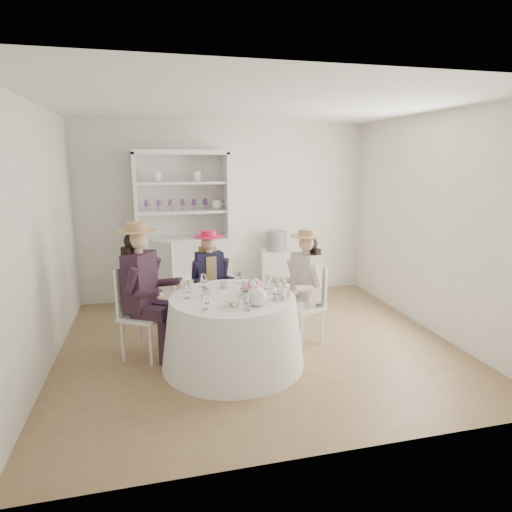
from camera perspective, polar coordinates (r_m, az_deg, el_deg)
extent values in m
plane|color=brown|center=(5.16, 0.27, -11.68)|extent=(4.50, 4.50, 0.00)
plane|color=white|center=(4.74, 0.30, 19.58)|extent=(4.50, 4.50, 0.00)
plane|color=silver|center=(6.71, -3.84, 5.97)|extent=(4.50, 0.00, 4.50)
plane|color=silver|center=(2.91, 9.79, -3.05)|extent=(4.50, 0.00, 4.50)
plane|color=silver|center=(4.77, -27.00, 1.87)|extent=(0.00, 4.50, 4.50)
plane|color=silver|center=(5.74, 22.72, 3.87)|extent=(0.00, 4.50, 4.50)
cone|color=white|center=(4.59, -3.09, -9.94)|extent=(1.51, 1.51, 0.73)
cylinder|color=white|center=(4.46, -3.15, -5.49)|extent=(1.31, 1.31, 0.02)
cube|color=silver|center=(6.54, -9.48, -1.91)|extent=(1.37, 0.60, 1.01)
cube|color=silver|center=(6.57, -9.98, 8.06)|extent=(1.34, 0.14, 1.23)
cube|color=silver|center=(6.33, -10.06, 13.46)|extent=(1.37, 0.60, 0.07)
cube|color=silver|center=(6.34, -15.75, 7.61)|extent=(0.08, 0.51, 1.23)
cube|color=silver|center=(6.43, -4.01, 8.11)|extent=(0.08, 0.51, 1.23)
cube|color=silver|center=(6.37, -9.77, 5.90)|extent=(1.28, 0.53, 0.03)
cube|color=silver|center=(6.34, -9.91, 9.62)|extent=(1.28, 0.53, 0.03)
sphere|color=white|center=(6.42, -5.28, 6.88)|extent=(0.16, 0.16, 0.16)
cube|color=silver|center=(6.82, 2.72, -2.32)|extent=(0.55, 0.55, 0.74)
cylinder|color=black|center=(6.70, 2.77, 2.01)|extent=(0.36, 0.36, 0.31)
cube|color=silver|center=(4.83, -14.71, -7.75)|extent=(0.58, 0.58, 0.04)
cylinder|color=silver|center=(4.71, -13.84, -11.47)|extent=(0.04, 0.04, 0.47)
cylinder|color=silver|center=(4.98, -11.83, -10.01)|extent=(0.04, 0.04, 0.47)
cylinder|color=silver|center=(4.88, -17.34, -10.81)|extent=(0.04, 0.04, 0.47)
cylinder|color=silver|center=(5.14, -15.21, -9.45)|extent=(0.04, 0.04, 0.47)
cube|color=silver|center=(4.84, -16.84, -4.26)|extent=(0.23, 0.36, 0.53)
cube|color=black|center=(4.72, -15.20, -3.24)|extent=(0.38, 0.44, 0.62)
cube|color=black|center=(4.66, -14.04, -7.35)|extent=(0.38, 0.30, 0.13)
cylinder|color=black|center=(4.71, -12.24, -11.23)|extent=(0.11, 0.11, 0.49)
cylinder|color=black|center=(4.50, -16.26, -3.09)|extent=(0.21, 0.18, 0.29)
cube|color=black|center=(4.82, -12.88, -6.63)|extent=(0.38, 0.30, 0.13)
cylinder|color=black|center=(4.86, -11.14, -10.39)|extent=(0.11, 0.11, 0.49)
cylinder|color=black|center=(4.86, -13.47, -1.78)|extent=(0.21, 0.18, 0.29)
cylinder|color=#D8A889|center=(4.65, -15.43, 0.67)|extent=(0.10, 0.10, 0.08)
sphere|color=#D8A889|center=(4.63, -15.52, 2.09)|extent=(0.20, 0.20, 0.20)
sphere|color=black|center=(4.65, -16.01, 1.92)|extent=(0.20, 0.20, 0.20)
cube|color=black|center=(4.72, -16.20, -1.03)|extent=(0.20, 0.26, 0.40)
cylinder|color=tan|center=(4.61, -15.59, 3.26)|extent=(0.42, 0.42, 0.01)
cylinder|color=tan|center=(4.60, -15.62, 3.78)|extent=(0.21, 0.21, 0.08)
cube|color=silver|center=(5.47, -6.08, -5.73)|extent=(0.41, 0.41, 0.04)
cylinder|color=silver|center=(5.37, -7.12, -8.48)|extent=(0.03, 0.03, 0.40)
cylinder|color=silver|center=(5.44, -4.11, -8.12)|extent=(0.03, 0.03, 0.40)
cylinder|color=silver|center=(5.64, -7.87, -7.47)|extent=(0.03, 0.03, 0.40)
cylinder|color=silver|center=(5.71, -5.00, -7.14)|extent=(0.03, 0.03, 0.40)
cube|color=silver|center=(5.55, -6.59, -2.81)|extent=(0.35, 0.07, 0.46)
cube|color=black|center=(5.39, -6.21, -2.27)|extent=(0.35, 0.23, 0.53)
cube|color=tan|center=(5.39, -6.21, -2.27)|extent=(0.15, 0.22, 0.46)
cube|color=black|center=(5.32, -6.63, -5.43)|extent=(0.16, 0.32, 0.11)
cylinder|color=black|center=(5.30, -6.19, -8.65)|extent=(0.09, 0.09, 0.42)
cylinder|color=black|center=(5.29, -8.09, -1.88)|extent=(0.10, 0.17, 0.25)
cube|color=black|center=(5.37, -4.93, -5.24)|extent=(0.16, 0.32, 0.11)
cylinder|color=black|center=(5.34, -4.48, -8.43)|extent=(0.09, 0.09, 0.42)
cylinder|color=black|center=(5.39, -4.19, -1.52)|extent=(0.10, 0.17, 0.25)
cylinder|color=#D8A889|center=(5.32, -6.28, 0.68)|extent=(0.08, 0.08, 0.07)
sphere|color=#D8A889|center=(5.30, -6.31, 1.74)|extent=(0.17, 0.17, 0.17)
sphere|color=tan|center=(5.34, -6.42, 1.67)|extent=(0.17, 0.17, 0.17)
cube|color=tan|center=(5.42, -6.45, -0.50)|extent=(0.23, 0.10, 0.35)
cylinder|color=#D31F48|center=(5.29, -6.33, 2.61)|extent=(0.36, 0.36, 0.01)
cylinder|color=#D31F48|center=(5.28, -6.34, 3.00)|extent=(0.18, 0.18, 0.07)
cube|color=silver|center=(5.11, 6.41, -6.77)|extent=(0.50, 0.50, 0.04)
cylinder|color=silver|center=(5.21, 3.92, -8.95)|extent=(0.03, 0.03, 0.43)
cylinder|color=silver|center=(4.99, 6.13, -10.01)|extent=(0.03, 0.03, 0.43)
cylinder|color=silver|center=(5.39, 6.54, -8.24)|extent=(0.03, 0.03, 0.43)
cylinder|color=silver|center=(5.18, 8.79, -9.21)|extent=(0.03, 0.03, 0.43)
cube|color=silver|center=(5.14, 7.96, -3.64)|extent=(0.16, 0.35, 0.48)
cube|color=beige|center=(5.02, 6.67, -2.87)|extent=(0.30, 0.39, 0.56)
cube|color=beige|center=(5.08, 4.79, -5.94)|extent=(0.35, 0.23, 0.12)
cylinder|color=beige|center=(5.10, 3.52, -9.31)|extent=(0.10, 0.10, 0.44)
cylinder|color=beige|center=(5.12, 4.91, -1.72)|extent=(0.19, 0.14, 0.27)
cube|color=beige|center=(4.95, 6.05, -6.46)|extent=(0.35, 0.23, 0.12)
cylinder|color=beige|center=(4.98, 4.76, -9.92)|extent=(0.10, 0.10, 0.44)
cylinder|color=beige|center=(4.83, 7.89, -2.69)|extent=(0.19, 0.14, 0.27)
cylinder|color=#D8A889|center=(4.95, 6.76, 0.47)|extent=(0.09, 0.09, 0.08)
sphere|color=#D8A889|center=(4.92, 6.79, 1.68)|extent=(0.18, 0.18, 0.18)
sphere|color=black|center=(4.96, 7.17, 1.57)|extent=(0.18, 0.18, 0.18)
cube|color=black|center=(5.03, 7.39, -0.93)|extent=(0.15, 0.24, 0.37)
cylinder|color=tan|center=(4.91, 6.82, 2.68)|extent=(0.39, 0.39, 0.01)
cylinder|color=tan|center=(4.90, 6.83, 3.12)|extent=(0.19, 0.19, 0.08)
cube|color=silver|center=(6.21, -11.14, -2.89)|extent=(0.62, 0.62, 0.04)
cylinder|color=silver|center=(6.30, -8.80, -4.95)|extent=(0.04, 0.04, 0.48)
cylinder|color=silver|center=(6.52, -11.20, -4.44)|extent=(0.04, 0.04, 0.48)
cylinder|color=silver|center=(6.05, -10.88, -5.78)|extent=(0.04, 0.04, 0.48)
cylinder|color=silver|center=(6.27, -13.30, -5.22)|extent=(0.04, 0.04, 0.48)
cube|color=silver|center=(6.00, -12.49, -0.60)|extent=(0.32, 0.31, 0.54)
imported|color=white|center=(4.47, -6.69, -4.92)|extent=(0.10, 0.10, 0.07)
imported|color=white|center=(4.72, -4.34, -3.91)|extent=(0.07, 0.07, 0.07)
imported|color=white|center=(4.65, -0.52, -4.12)|extent=(0.12, 0.12, 0.07)
imported|color=white|center=(4.43, -0.69, -5.10)|extent=(0.28, 0.28, 0.05)
sphere|color=pink|center=(4.50, 0.37, -3.91)|extent=(0.07, 0.07, 0.07)
sphere|color=white|center=(4.54, -0.07, -3.76)|extent=(0.07, 0.07, 0.07)
sphere|color=pink|center=(4.54, -0.77, -3.76)|extent=(0.07, 0.07, 0.07)
sphere|color=white|center=(4.50, -1.20, -3.92)|extent=(0.07, 0.07, 0.07)
sphere|color=pink|center=(4.45, -1.05, -4.11)|extent=(0.07, 0.07, 0.07)
sphere|color=white|center=(4.43, -0.41, -4.20)|extent=(0.07, 0.07, 0.07)
sphere|color=pink|center=(4.45, 0.23, -4.11)|extent=(0.07, 0.07, 0.07)
sphere|color=white|center=(4.16, 0.12, -5.41)|extent=(0.20, 0.20, 0.20)
cylinder|color=white|center=(4.19, 1.74, -5.14)|extent=(0.12, 0.03, 0.09)
cylinder|color=white|center=(4.13, 0.12, -4.10)|extent=(0.04, 0.04, 0.02)
cylinder|color=white|center=(4.14, -3.25, -6.71)|extent=(0.25, 0.25, 0.01)
cube|color=beige|center=(4.11, -3.87, -6.54)|extent=(0.06, 0.04, 0.03)
cube|color=beige|center=(4.13, -3.26, -6.25)|extent=(0.07, 0.05, 0.03)
cube|color=beige|center=(4.16, -2.65, -6.28)|extent=(0.07, 0.06, 0.03)
cube|color=beige|center=(4.16, -3.62, -6.10)|extent=(0.07, 0.07, 0.03)
cube|color=beige|center=(4.10, -2.76, -6.55)|extent=(0.06, 0.07, 0.03)
cylinder|color=white|center=(4.37, 3.46, -5.67)|extent=(0.22, 0.22, 0.01)
cylinder|color=white|center=(4.35, 3.47, -4.83)|extent=(0.02, 0.02, 0.14)
cylinder|color=white|center=(4.33, 3.49, -3.92)|extent=(0.16, 0.16, 0.01)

